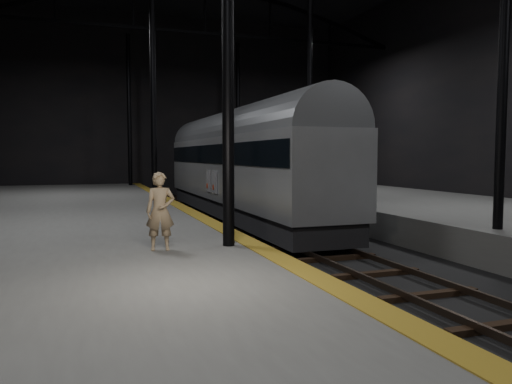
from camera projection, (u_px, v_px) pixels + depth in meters
name	position (u px, v px, depth m)	size (l,w,h in m)	color
ground	(307.00, 248.00, 16.15)	(44.00, 44.00, 0.00)	black
platform_left	(59.00, 247.00, 13.65)	(9.00, 43.80, 1.00)	#51514E
platform_right	(491.00, 223.00, 18.57)	(9.00, 43.80, 1.00)	#51514E
tactile_strip	(210.00, 222.00, 15.01)	(0.50, 43.80, 0.01)	olive
track	(308.00, 246.00, 16.14)	(2.40, 43.00, 0.24)	#3F3328
train	(239.00, 160.00, 23.03)	(2.81, 18.77, 5.02)	#ADB1B6
woman	(160.00, 211.00, 10.46)	(0.60, 0.39, 1.65)	#9C815F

